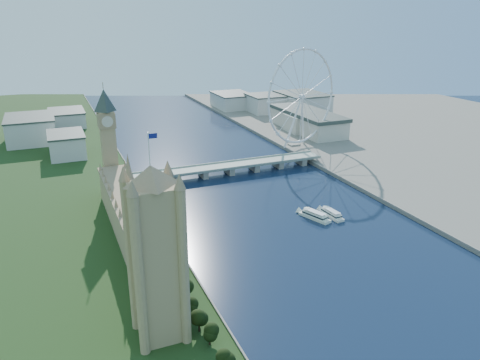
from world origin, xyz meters
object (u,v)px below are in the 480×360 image
london_eye (302,97)px  tour_boat_near (315,219)px  victoria_tower (156,249)px  tour_boat_far (331,217)px

london_eye → tour_boat_near: (-95.98, -195.87, -67.52)m
victoria_tower → tour_boat_near: (158.99, 104.20, -54.49)m
london_eye → tour_boat_far: london_eye is taller
london_eye → tour_boat_far: (-80.50, -197.73, -67.52)m
london_eye → tour_boat_near: london_eye is taller
victoria_tower → tour_boat_far: size_ratio=3.72×
victoria_tower → tour_boat_far: bearing=30.4°
tour_boat_far → london_eye: bearing=63.1°
london_eye → tour_boat_near: size_ratio=3.80×
victoria_tower → london_eye: london_eye is taller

